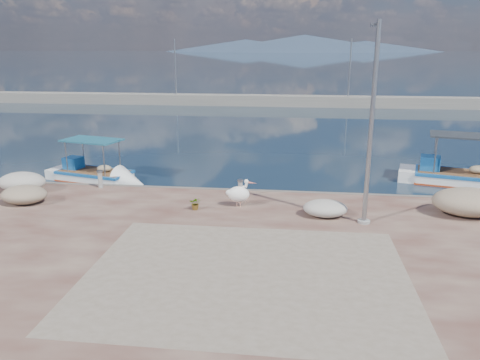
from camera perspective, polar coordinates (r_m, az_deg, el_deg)
name	(u,v)px	position (r m, az deg, el deg)	size (l,w,h in m)	color
ground	(227,246)	(16.35, -1.62, -8.04)	(1400.00, 1400.00, 0.00)	#162635
quay	(187,346)	(11.08, -6.47, -19.43)	(44.00, 22.00, 0.50)	#4B2520
quay_patch	(246,275)	(13.33, 0.77, -11.49)	(9.00, 7.00, 0.01)	gray
breakwater	(277,101)	(55.14, 4.59, 9.63)	(120.00, 2.20, 7.50)	gray
mountains	(300,44)	(664.77, 7.38, 16.09)	(370.00, 280.00, 22.00)	#28384C
boat_left	(94,176)	(25.25, -17.36, 0.41)	(5.46, 2.93, 2.50)	white
boat_right	(459,179)	(25.95, 25.18, 0.08)	(6.35, 3.39, 2.91)	white
pelican	(239,194)	(18.53, -0.12, -1.67)	(1.17, 0.57, 1.14)	tan
lamp_post	(371,133)	(16.75, 15.63, 5.57)	(0.44, 0.96, 7.00)	gray
bollard_near	(240,188)	(19.64, 0.03, -0.97)	(0.26, 0.26, 0.79)	gray
bollard_far	(100,178)	(21.96, -16.68, 0.18)	(0.26, 0.26, 0.80)	gray
potted_plant	(196,203)	(18.35, -5.42, -2.85)	(0.46, 0.40, 0.51)	#33722D
net_pile_d	(325,208)	(17.84, 10.35, -3.42)	(1.65, 1.24, 0.62)	#B8B4AA
net_pile_a	(22,182)	(22.67, -25.04, -0.21)	(2.06, 1.50, 0.84)	#B8B4AA
net_pile_c	(468,202)	(19.59, 26.07, -2.42)	(2.65, 1.89, 1.04)	tan
net_pile_b	(24,195)	(20.92, -24.83, -1.62)	(1.85, 1.44, 0.72)	tan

